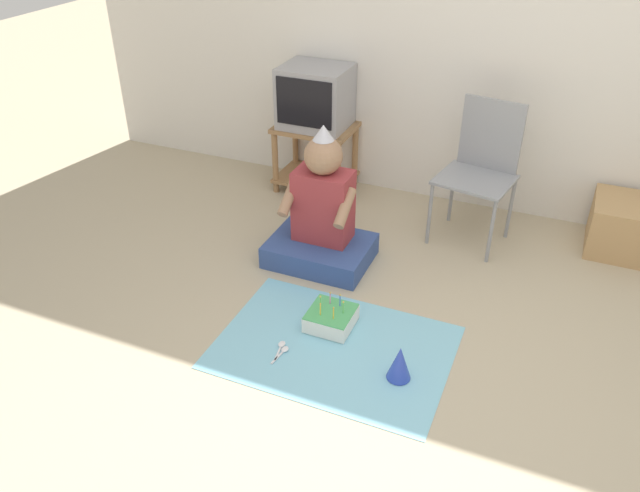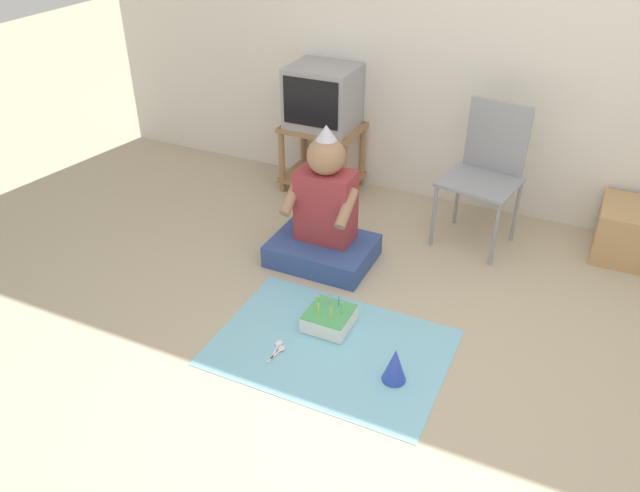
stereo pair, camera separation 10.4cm
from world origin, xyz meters
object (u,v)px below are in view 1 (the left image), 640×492
folding_chair (482,163)px  cardboard_box_stack (628,227)px  person_seated (322,219)px  birthday_cake (331,318)px  tv (315,97)px  party_hat_blue (400,363)px

folding_chair → cardboard_box_stack: bearing=11.2°
folding_chair → person_seated: size_ratio=1.03×
cardboard_box_stack → person_seated: bearing=-153.9°
cardboard_box_stack → birthday_cake: bearing=-134.8°
person_seated → birthday_cake: person_seated is taller
tv → cardboard_box_stack: tv is taller
tv → party_hat_blue: (1.18, -1.72, -0.61)m
folding_chair → birthday_cake: size_ratio=3.78×
party_hat_blue → cardboard_box_stack: bearing=59.7°
person_seated → party_hat_blue: (0.75, -0.83, -0.18)m
tv → person_seated: size_ratio=0.53×
folding_chair → party_hat_blue: folding_chair is taller
cardboard_box_stack → person_seated: (-1.73, -0.85, 0.11)m
tv → party_hat_blue: tv is taller
person_seated → birthday_cake: size_ratio=3.68×
birthday_cake → party_hat_blue: (0.45, -0.24, 0.04)m
folding_chair → birthday_cake: bearing=-111.8°
person_seated → tv: bearing=115.5°
tv → cardboard_box_stack: (2.16, -0.04, -0.54)m
folding_chair → party_hat_blue: size_ratio=4.87×
tv → birthday_cake: (0.73, -1.48, -0.66)m
party_hat_blue → tv: bearing=124.4°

